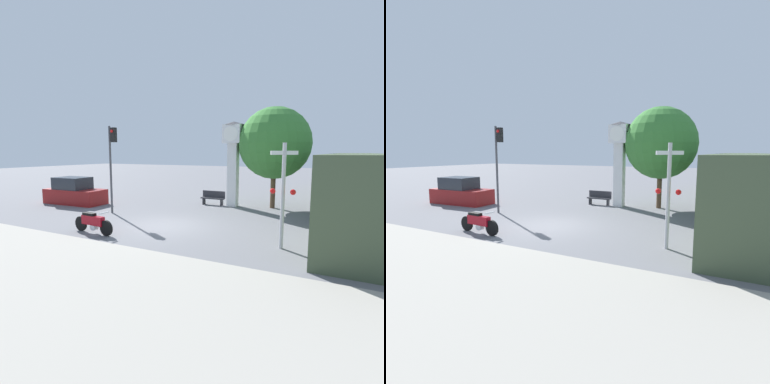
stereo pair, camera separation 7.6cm
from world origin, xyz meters
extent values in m
plane|color=slate|center=(0.00, 0.00, 0.00)|extent=(120.00, 120.00, 0.00)
cube|color=#9E998E|center=(0.00, -6.52, 0.05)|extent=(36.00, 6.00, 0.10)
cylinder|color=black|center=(-1.19, -2.58, 0.33)|extent=(0.67, 0.16, 0.66)
cylinder|color=black|center=(-2.77, -2.47, 0.33)|extent=(0.67, 0.16, 0.66)
cube|color=maroon|center=(-1.98, -2.52, 0.57)|extent=(1.22, 0.33, 0.40)
cube|color=black|center=(-2.20, -2.51, 0.83)|extent=(0.63, 0.30, 0.11)
cylinder|color=silver|center=(-1.93, -2.53, 0.30)|extent=(0.32, 0.24, 0.31)
cube|color=silver|center=(-1.31, -2.57, 0.97)|extent=(0.10, 0.49, 0.04)
cube|color=white|center=(1.13, 6.51, 2.02)|extent=(0.61, 0.61, 4.05)
cube|color=white|center=(1.13, 6.51, 4.63)|extent=(1.15, 1.15, 1.15)
cylinder|color=white|center=(1.13, 5.92, 4.63)|extent=(0.92, 0.02, 0.92)
cone|color=#333338|center=(1.13, 6.51, 5.30)|extent=(1.38, 1.38, 0.20)
cube|color=#425138|center=(8.13, 3.49, 1.70)|extent=(2.80, 12.65, 3.40)
cube|color=#425138|center=(8.13, 16.74, 1.70)|extent=(2.80, 12.65, 3.40)
cylinder|color=#47474C|center=(-4.33, 1.25, 2.47)|extent=(0.12, 0.12, 4.94)
cube|color=black|center=(-4.03, 1.25, 4.44)|extent=(0.28, 0.24, 0.80)
sphere|color=red|center=(-4.03, 1.10, 4.64)|extent=(0.16, 0.16, 0.16)
cylinder|color=#B7B7BC|center=(5.63, -0.92, 1.90)|extent=(0.14, 0.14, 3.81)
cube|color=white|center=(5.63, -0.92, 3.46)|extent=(0.82, 0.82, 0.14)
sphere|color=red|center=(5.28, -0.97, 2.09)|extent=(0.20, 0.20, 0.20)
sphere|color=red|center=(5.98, -0.97, 2.09)|extent=(0.20, 0.20, 0.20)
cylinder|color=brown|center=(3.57, 7.06, 1.14)|extent=(0.30, 0.30, 2.28)
sphere|color=#387A33|center=(3.57, 7.06, 4.04)|extent=(4.39, 4.39, 4.39)
cube|color=#2D2D33|center=(-0.20, 6.34, 0.45)|extent=(1.60, 0.44, 0.08)
cube|color=#2D2D33|center=(-0.20, 6.53, 0.70)|extent=(1.60, 0.06, 0.44)
cube|color=#2D2D33|center=(-0.84, 6.34, 0.21)|extent=(0.08, 0.35, 0.41)
cube|color=#2D2D33|center=(0.44, 6.34, 0.21)|extent=(0.08, 0.35, 0.41)
cube|color=maroon|center=(-8.76, 2.54, 0.50)|extent=(4.27, 1.96, 1.00)
cube|color=#262B33|center=(-8.96, 2.53, 1.40)|extent=(2.26, 1.74, 0.80)
camera|label=1|loc=(7.57, -11.76, 3.47)|focal=28.00mm
camera|label=2|loc=(7.64, -11.73, 3.47)|focal=28.00mm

